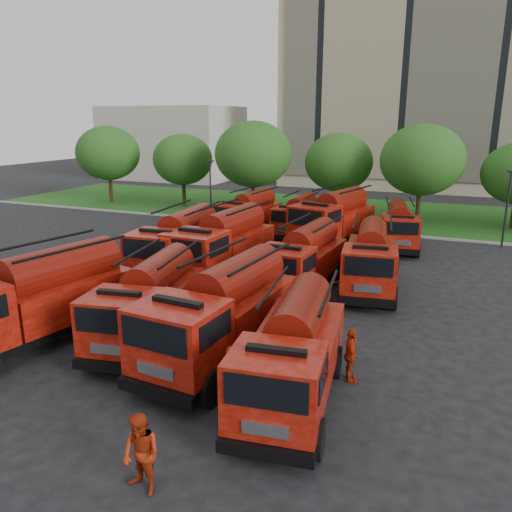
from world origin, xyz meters
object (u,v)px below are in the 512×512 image
Objects in this scene: fire_truck_5 at (222,245)px; fire_truck_9 at (298,216)px; fire_truck_3 at (293,352)px; firefighter_5 at (343,301)px; fire_truck_7 at (370,259)px; fire_truck_11 at (399,226)px; fire_truck_1 at (150,301)px; firefighter_0 at (232,405)px; fire_truck_0 at (34,299)px; firefighter_1 at (144,491)px; fire_truck_8 at (248,214)px; fire_truck_10 at (333,218)px; firefighter_3 at (293,370)px; fire_truck_6 at (303,259)px; fire_truck_2 at (222,313)px; fire_truck_4 at (180,244)px; firefighter_2 at (349,381)px; firefighter_4 at (104,321)px.

fire_truck_5 is 11.07m from fire_truck_9.
fire_truck_3 is 1.14× the size of fire_truck_9.
fire_truck_7 is at bearing -117.39° from firefighter_5.
fire_truck_11 reaches higher than fire_truck_9.
firefighter_0 is (4.88, -3.02, -1.59)m from fire_truck_1.
fire_truck_0 reaches higher than firefighter_1.
fire_truck_0 is at bearing -85.17° from fire_truck_8.
firefighter_3 is (3.15, -17.88, -1.84)m from fire_truck_10.
fire_truck_11 is 3.52× the size of firefighter_0.
fire_truck_3 is at bearing 103.68° from firefighter_3.
fire_truck_8 is (-10.24, 20.21, -0.01)m from fire_truck_3.
firefighter_5 is (1.06, 10.05, 0.00)m from firefighter_0.
fire_truck_6 is 11.19m from fire_truck_11.
fire_truck_6 is 12.19m from fire_truck_9.
fire_truck_3 is 12.66m from fire_truck_5.
fire_truck_8 is (-7.49, 10.43, -0.04)m from fire_truck_6.
fire_truck_7 reaches higher than firefighter_5.
fire_truck_8 is at bearing 109.39° from fire_truck_3.
fire_truck_0 is 1.14× the size of fire_truck_3.
fire_truck_1 reaches higher than firefighter_1.
fire_truck_2 reaches higher than fire_truck_6.
fire_truck_5 is 16.37m from firefighter_1.
fire_truck_5 reaches higher than firefighter_3.
fire_truck_2 is 10.47m from fire_truck_4.
fire_truck_6 is (-2.76, 9.78, 0.03)m from fire_truck_3.
fire_truck_3 is 20.03m from fire_truck_10.
fire_truck_0 is at bearing -141.60° from fire_truck_7.
fire_truck_4 is at bearing 127.60° from fire_truck_3.
firefighter_0 reaches higher than firefighter_2.
fire_truck_4 is (-6.60, 8.13, -0.01)m from fire_truck_2.
firefighter_1 is at bearing -163.51° from firefighter_4.
fire_truck_10 is (3.72, 9.44, 0.02)m from fire_truck_5.
fire_truck_9 is at bearing 80.58° from fire_truck_1.
fire_truck_7 is 3.79× the size of firefighter_3.
fire_truck_11 is 25.71m from firefighter_1.
firefighter_1 is at bearing -106.20° from fire_truck_7.
fire_truck_10 reaches higher than firefighter_4.
fire_truck_5 is 4.08× the size of firefighter_1.
fire_truck_10 is at bearing 106.88° from fire_truck_7.
fire_truck_0 is 4.25× the size of firefighter_3.
fire_truck_4 is 16.86m from firefighter_1.
firefighter_2 is (11.16, -7.95, -1.76)m from fire_truck_4.
fire_truck_6 is 4.79× the size of firefighter_5.
fire_truck_0 is 0.98× the size of fire_truck_10.
fire_truck_7 is 4.03× the size of firefighter_4.
fire_truck_6 reaches higher than fire_truck_11.
fire_truck_4 reaches higher than fire_truck_1.
firefighter_1 is at bearing -105.94° from fire_truck_11.
fire_truck_7 is 9.61m from firefighter_2.
fire_truck_3 is 2.47m from firefighter_3.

